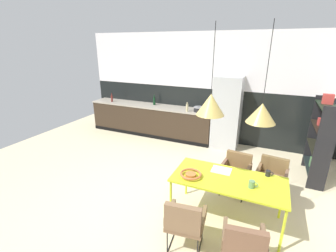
% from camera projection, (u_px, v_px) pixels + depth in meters
% --- Properties ---
extents(ground_plane, '(9.21, 9.21, 0.00)m').
position_uv_depth(ground_plane, '(150.00, 198.00, 4.23)').
color(ground_plane, beige).
extents(back_wall_splashback_dark, '(7.08, 0.12, 1.48)m').
position_uv_depth(back_wall_splashback_dark, '(202.00, 113.00, 6.73)').
color(back_wall_splashback_dark, black).
rests_on(back_wall_splashback_dark, ground).
extents(back_wall_panel_upper, '(7.08, 0.12, 1.48)m').
position_uv_depth(back_wall_panel_upper, '(204.00, 60.00, 6.24)').
color(back_wall_panel_upper, silver).
rests_on(back_wall_panel_upper, back_wall_splashback_dark).
extents(kitchen_counter, '(3.83, 0.63, 0.91)m').
position_uv_depth(kitchen_counter, '(150.00, 120.00, 7.09)').
color(kitchen_counter, '#33261A').
rests_on(kitchen_counter, ground).
extents(refrigerator_column, '(0.69, 0.60, 1.88)m').
position_uv_depth(refrigerator_column, '(227.00, 113.00, 6.06)').
color(refrigerator_column, '#ADAFB2').
rests_on(refrigerator_column, ground).
extents(dining_table, '(1.66, 0.80, 0.72)m').
position_uv_depth(dining_table, '(228.00, 181.00, 3.51)').
color(dining_table, '#C5D225').
rests_on(dining_table, ground).
extents(armchair_far_side, '(0.53, 0.52, 0.75)m').
position_uv_depth(armchair_far_side, '(237.00, 168.00, 4.25)').
color(armchair_far_side, brown).
rests_on(armchair_far_side, ground).
extents(armchair_facing_counter, '(0.54, 0.53, 0.77)m').
position_uv_depth(armchair_facing_counter, '(244.00, 242.00, 2.67)').
color(armchair_facing_counter, brown).
rests_on(armchair_facing_counter, ground).
extents(armchair_corner_seat, '(0.54, 0.53, 0.75)m').
position_uv_depth(armchair_corner_seat, '(272.00, 173.00, 4.09)').
color(armchair_corner_seat, brown).
rests_on(armchair_corner_seat, ground).
extents(armchair_by_stool, '(0.54, 0.52, 0.81)m').
position_uv_depth(armchair_by_stool, '(185.00, 220.00, 2.98)').
color(armchair_by_stool, brown).
rests_on(armchair_by_stool, ground).
extents(fruit_bowl, '(0.33, 0.33, 0.06)m').
position_uv_depth(fruit_bowl, '(191.00, 174.00, 3.54)').
color(fruit_bowl, '#B2662D').
rests_on(fruit_bowl, dining_table).
extents(open_book, '(0.30, 0.24, 0.02)m').
position_uv_depth(open_book, '(221.00, 170.00, 3.72)').
color(open_book, white).
rests_on(open_book, dining_table).
extents(mug_white_ceramic, '(0.13, 0.08, 0.11)m').
position_uv_depth(mug_white_ceramic, '(252.00, 184.00, 3.26)').
color(mug_white_ceramic, '#5B8456').
rests_on(mug_white_ceramic, dining_table).
extents(mug_tall_blue, '(0.12, 0.07, 0.09)m').
position_uv_depth(mug_tall_blue, '(268.00, 173.00, 3.56)').
color(mug_tall_blue, black).
rests_on(mug_tall_blue, dining_table).
extents(cooking_pot, '(0.28, 0.28, 0.15)m').
position_uv_depth(cooking_pot, '(199.00, 109.00, 6.25)').
color(cooking_pot, black).
rests_on(cooking_pot, kitchen_counter).
extents(bottle_wine_green, '(0.07, 0.07, 0.25)m').
position_uv_depth(bottle_wine_green, '(187.00, 108.00, 6.26)').
color(bottle_wine_green, tan).
rests_on(bottle_wine_green, kitchen_counter).
extents(bottle_vinegar_dark, '(0.07, 0.07, 0.29)m').
position_uv_depth(bottle_vinegar_dark, '(154.00, 101.00, 6.95)').
color(bottle_vinegar_dark, '#0F3319').
rests_on(bottle_vinegar_dark, kitchen_counter).
extents(bottle_oil_tall, '(0.06, 0.06, 0.27)m').
position_uv_depth(bottle_oil_tall, '(112.00, 98.00, 7.32)').
color(bottle_oil_tall, maroon).
rests_on(bottle_oil_tall, kitchen_counter).
extents(open_shelf_unit, '(0.30, 1.00, 1.74)m').
position_uv_depth(open_shelf_unit, '(320.00, 138.00, 4.59)').
color(open_shelf_unit, black).
rests_on(open_shelf_unit, ground).
extents(pendant_lamp_over_table_near, '(0.39, 0.39, 1.21)m').
position_uv_depth(pendant_lamp_over_table_near, '(211.00, 104.00, 3.21)').
color(pendant_lamp_over_table_near, black).
extents(pendant_lamp_over_table_far, '(0.37, 0.37, 1.23)m').
position_uv_depth(pendant_lamp_over_table_far, '(261.00, 113.00, 2.97)').
color(pendant_lamp_over_table_far, black).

